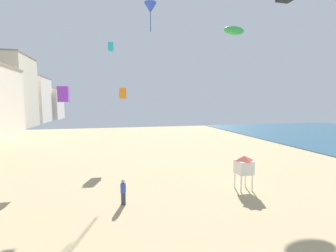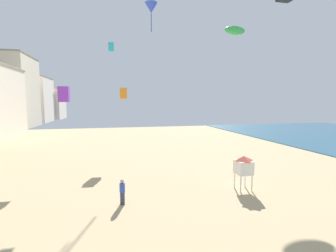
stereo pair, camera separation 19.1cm
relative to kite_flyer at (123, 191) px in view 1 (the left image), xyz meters
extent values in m
cube|color=beige|center=(-27.94, 53.56, 8.19)|extent=(13.74, 13.80, 18.21)
cube|color=silver|center=(-27.94, 70.73, 6.34)|extent=(13.36, 13.06, 14.52)
cube|color=gray|center=(-27.94, 70.73, 13.75)|extent=(13.63, 13.32, 0.30)
cube|color=silver|center=(-27.94, 85.91, 4.90)|extent=(15.60, 13.43, 11.64)
cube|color=gray|center=(-27.94, 85.91, 10.87)|extent=(15.91, 13.70, 0.30)
cube|color=#383D4C|center=(0.00, 0.00, -0.52)|extent=(0.28, 0.18, 0.80)
cylinder|color=#334CB2|center=(0.00, 0.00, 0.18)|extent=(0.34, 0.34, 0.60)
sphere|color=tan|center=(0.00, 0.00, 0.60)|extent=(0.24, 0.24, 0.24)
cylinder|color=white|center=(8.40, 0.16, -0.32)|extent=(0.10, 0.10, 1.20)
cylinder|color=white|center=(9.30, 0.16, -0.32)|extent=(0.10, 0.10, 1.20)
cylinder|color=white|center=(8.40, 1.06, -0.32)|extent=(0.10, 0.10, 1.20)
cylinder|color=white|center=(9.30, 1.06, -0.32)|extent=(0.10, 0.10, 1.20)
cube|color=white|center=(8.85, 0.61, 0.78)|extent=(1.10, 1.10, 1.00)
pyramid|color=#D14C3D|center=(8.85, 0.61, 1.46)|extent=(1.10, 1.10, 0.35)
cube|color=orange|center=(0.72, 14.00, 6.64)|extent=(0.82, 0.82, 1.28)
cube|color=#2DB7CC|center=(-0.54, 10.34, 11.11)|extent=(0.54, 0.54, 0.85)
cube|color=purple|center=(-5.03, 9.58, 6.33)|extent=(0.93, 0.93, 1.47)
ellipsoid|color=green|center=(13.79, 11.65, 14.07)|extent=(2.59, 0.72, 1.01)
cone|color=blue|center=(4.82, 18.24, 18.31)|extent=(1.68, 1.68, 1.37)
cylinder|color=#233995|center=(4.82, 18.24, 16.40)|extent=(0.09, 0.09, 2.44)
cylinder|color=#A75C15|center=(5.33, 20.62, 20.07)|extent=(0.08, 0.08, 2.06)
camera|label=1|loc=(-0.58, -14.64, 5.55)|focal=25.14mm
camera|label=2|loc=(-0.40, -14.68, 5.55)|focal=25.14mm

